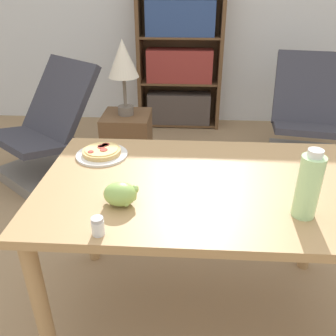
{
  "coord_description": "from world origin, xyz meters",
  "views": [
    {
      "loc": [
        -0.08,
        -1.23,
        1.43
      ],
      "look_at": [
        -0.15,
        -0.04,
        0.78
      ],
      "focal_mm": 38.0,
      "sensor_mm": 36.0,
      "label": 1
    }
  ],
  "objects_px": {
    "drink_bottle": "(308,186)",
    "lounge_chair_near": "(47,143)",
    "salt_shaker": "(98,226)",
    "lounge_chair_far": "(307,131)",
    "bookshelf": "(180,64)",
    "table_lamp": "(123,62)",
    "pizza_on_plate": "(102,153)",
    "grape_bunch": "(121,194)",
    "side_table": "(128,150)"
  },
  "relations": [
    {
      "from": "bookshelf",
      "to": "table_lamp",
      "type": "distance_m",
      "value": 1.35
    },
    {
      "from": "grape_bunch",
      "to": "table_lamp",
      "type": "xyz_separation_m",
      "value": [
        -0.22,
        1.38,
        0.16
      ]
    },
    {
      "from": "drink_bottle",
      "to": "lounge_chair_near",
      "type": "distance_m",
      "value": 2.16
    },
    {
      "from": "side_table",
      "to": "salt_shaker",
      "type": "bearing_deg",
      "value": -83.38
    },
    {
      "from": "pizza_on_plate",
      "to": "lounge_chair_far",
      "type": "relative_size",
      "value": 0.26
    },
    {
      "from": "salt_shaker",
      "to": "side_table",
      "type": "bearing_deg",
      "value": 96.62
    },
    {
      "from": "side_table",
      "to": "table_lamp",
      "type": "height_order",
      "value": "table_lamp"
    },
    {
      "from": "grape_bunch",
      "to": "drink_bottle",
      "type": "relative_size",
      "value": 0.51
    },
    {
      "from": "salt_shaker",
      "to": "drink_bottle",
      "type": "bearing_deg",
      "value": 12.2
    },
    {
      "from": "drink_bottle",
      "to": "table_lamp",
      "type": "height_order",
      "value": "table_lamp"
    },
    {
      "from": "drink_bottle",
      "to": "table_lamp",
      "type": "bearing_deg",
      "value": 120.95
    },
    {
      "from": "grape_bunch",
      "to": "lounge_chair_far",
      "type": "distance_m",
      "value": 2.24
    },
    {
      "from": "pizza_on_plate",
      "to": "lounge_chair_far",
      "type": "height_order",
      "value": "lounge_chair_far"
    },
    {
      "from": "lounge_chair_near",
      "to": "grape_bunch",
      "type": "bearing_deg",
      "value": -20.47
    },
    {
      "from": "lounge_chair_far",
      "to": "table_lamp",
      "type": "xyz_separation_m",
      "value": [
        -1.45,
        -0.44,
        0.64
      ]
    },
    {
      "from": "table_lamp",
      "to": "side_table",
      "type": "bearing_deg",
      "value": 0.0
    },
    {
      "from": "lounge_chair_far",
      "to": "bookshelf",
      "type": "bearing_deg",
      "value": 152.48
    },
    {
      "from": "lounge_chair_far",
      "to": "bookshelf",
      "type": "relative_size",
      "value": 0.64
    },
    {
      "from": "pizza_on_plate",
      "to": "side_table",
      "type": "height_order",
      "value": "pizza_on_plate"
    },
    {
      "from": "drink_bottle",
      "to": "bookshelf",
      "type": "bearing_deg",
      "value": 100.52
    },
    {
      "from": "lounge_chair_near",
      "to": "side_table",
      "type": "distance_m",
      "value": 0.65
    },
    {
      "from": "pizza_on_plate",
      "to": "table_lamp",
      "type": "relative_size",
      "value": 0.44
    },
    {
      "from": "grape_bunch",
      "to": "bookshelf",
      "type": "distance_m",
      "value": 2.66
    },
    {
      "from": "grape_bunch",
      "to": "table_lamp",
      "type": "bearing_deg",
      "value": 99.17
    },
    {
      "from": "pizza_on_plate",
      "to": "table_lamp",
      "type": "distance_m",
      "value": 1.02
    },
    {
      "from": "salt_shaker",
      "to": "lounge_chair_near",
      "type": "height_order",
      "value": "lounge_chair_near"
    },
    {
      "from": "salt_shaker",
      "to": "bookshelf",
      "type": "height_order",
      "value": "bookshelf"
    },
    {
      "from": "drink_bottle",
      "to": "table_lamp",
      "type": "relative_size",
      "value": 0.47
    },
    {
      "from": "drink_bottle",
      "to": "bookshelf",
      "type": "xyz_separation_m",
      "value": [
        -0.5,
        2.68,
        -0.18
      ]
    },
    {
      "from": "drink_bottle",
      "to": "side_table",
      "type": "distance_m",
      "value": 1.73
    },
    {
      "from": "drink_bottle",
      "to": "salt_shaker",
      "type": "bearing_deg",
      "value": -167.8
    },
    {
      "from": "pizza_on_plate",
      "to": "drink_bottle",
      "type": "relative_size",
      "value": 0.95
    },
    {
      "from": "drink_bottle",
      "to": "lounge_chair_near",
      "type": "relative_size",
      "value": 0.25
    },
    {
      "from": "lounge_chair_near",
      "to": "table_lamp",
      "type": "height_order",
      "value": "table_lamp"
    },
    {
      "from": "bookshelf",
      "to": "salt_shaker",
      "type": "bearing_deg",
      "value": -93.33
    },
    {
      "from": "salt_shaker",
      "to": "side_table",
      "type": "relative_size",
      "value": 0.11
    },
    {
      "from": "pizza_on_plate",
      "to": "salt_shaker",
      "type": "xyz_separation_m",
      "value": [
        0.11,
        -0.55,
        0.02
      ]
    },
    {
      "from": "drink_bottle",
      "to": "salt_shaker",
      "type": "xyz_separation_m",
      "value": [
        -0.66,
        -0.14,
        -0.08
      ]
    },
    {
      "from": "lounge_chair_near",
      "to": "table_lamp",
      "type": "xyz_separation_m",
      "value": [
        0.65,
        -0.06,
        0.64
      ]
    },
    {
      "from": "bookshelf",
      "to": "side_table",
      "type": "height_order",
      "value": "bookshelf"
    },
    {
      "from": "grape_bunch",
      "to": "side_table",
      "type": "xyz_separation_m",
      "value": [
        -0.22,
        1.38,
        -0.49
      ]
    },
    {
      "from": "lounge_chair_near",
      "to": "table_lamp",
      "type": "bearing_deg",
      "value": 33.25
    },
    {
      "from": "lounge_chair_near",
      "to": "pizza_on_plate",
      "type": "bearing_deg",
      "value": -17.69
    },
    {
      "from": "pizza_on_plate",
      "to": "grape_bunch",
      "type": "bearing_deg",
      "value": -67.48
    },
    {
      "from": "lounge_chair_far",
      "to": "pizza_on_plate",
      "type": "bearing_deg",
      "value": -124.27
    },
    {
      "from": "lounge_chair_near",
      "to": "table_lamp",
      "type": "distance_m",
      "value": 0.91
    },
    {
      "from": "grape_bunch",
      "to": "side_table",
      "type": "height_order",
      "value": "grape_bunch"
    },
    {
      "from": "pizza_on_plate",
      "to": "drink_bottle",
      "type": "distance_m",
      "value": 0.88
    },
    {
      "from": "salt_shaker",
      "to": "table_lamp",
      "type": "height_order",
      "value": "table_lamp"
    },
    {
      "from": "lounge_chair_far",
      "to": "side_table",
      "type": "relative_size",
      "value": 1.57
    }
  ]
}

